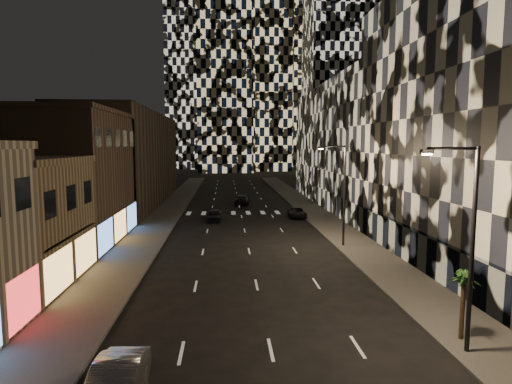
{
  "coord_description": "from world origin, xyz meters",
  "views": [
    {
      "loc": [
        -1.95,
        -7.29,
        9.22
      ],
      "look_at": [
        0.08,
        21.55,
        6.0
      ],
      "focal_mm": 30.0,
      "sensor_mm": 36.0,
      "label": 1
    }
  ],
  "objects": [
    {
      "name": "retail_filler_left",
      "position": [
        -17.0,
        60.0,
        7.0
      ],
      "size": [
        10.0,
        40.0,
        14.0
      ],
      "primitive_type": "cube",
      "color": "#483628",
      "rests_on": "ground"
    },
    {
      "name": "retail_brown",
      "position": [
        -17.0,
        33.5,
        6.0
      ],
      "size": [
        10.0,
        15.0,
        12.0
      ],
      "primitive_type": "cube",
      "color": "#483628",
      "rests_on": "ground"
    },
    {
      "name": "streetlight_far",
      "position": [
        8.35,
        30.0,
        5.35
      ],
      "size": [
        2.55,
        0.25,
        9.0
      ],
      "color": "black",
      "rests_on": "sidewalk_right"
    },
    {
      "name": "tower_left_back",
      "position": [
        -12.0,
        165.0,
        60.0
      ],
      "size": [
        24.0,
        24.0,
        120.0
      ],
      "primitive_type": "cube",
      "color": "black",
      "rests_on": "ground"
    },
    {
      "name": "midrise_right",
      "position": [
        20.0,
        24.5,
        11.0
      ],
      "size": [
        16.0,
        25.0,
        22.0
      ],
      "primitive_type": "cube",
      "color": "#232326",
      "rests_on": "ground"
    },
    {
      "name": "midrise_base",
      "position": [
        12.3,
        24.5,
        1.5
      ],
      "size": [
        0.6,
        25.0,
        3.0
      ],
      "primitive_type": "cube",
      "color": "#383838",
      "rests_on": "ground"
    },
    {
      "name": "car_dark_oncoming",
      "position": [
        0.5,
        58.05,
        0.75
      ],
      "size": [
        2.73,
        5.39,
        1.5
      ],
      "primitive_type": "imported",
      "rotation": [
        0.0,
        0.0,
        3.02
      ],
      "color": "black",
      "rests_on": "ground"
    },
    {
      "name": "curb_right",
      "position": [
        7.9,
        50.0,
        0.07
      ],
      "size": [
        0.2,
        120.0,
        0.15
      ],
      "primitive_type": "cube",
      "color": "#4C4C47",
      "rests_on": "ground"
    },
    {
      "name": "sidewalk_left",
      "position": [
        -10.0,
        50.0,
        0.07
      ],
      "size": [
        4.0,
        120.0,
        0.15
      ],
      "primitive_type": "cube",
      "color": "#47443F",
      "rests_on": "ground"
    },
    {
      "name": "car_dark_midlane",
      "position": [
        -3.4,
        43.96,
        0.7
      ],
      "size": [
        1.76,
        4.15,
        1.4
      ],
      "primitive_type": "imported",
      "rotation": [
        0.0,
        0.0,
        -0.02
      ],
      "color": "black",
      "rests_on": "ground"
    },
    {
      "name": "curb_left",
      "position": [
        -7.9,
        50.0,
        0.07
      ],
      "size": [
        0.2,
        120.0,
        0.15
      ],
      "primitive_type": "cube",
      "color": "#4C4C47",
      "rests_on": "ground"
    },
    {
      "name": "tower_right_mid",
      "position": [
        35.0,
        135.0,
        50.0
      ],
      "size": [
        20.0,
        20.0,
        100.0
      ],
      "primitive_type": "cube",
      "color": "black",
      "rests_on": "ground"
    },
    {
      "name": "car_dark_rightlane",
      "position": [
        7.0,
        45.71,
        0.63
      ],
      "size": [
        2.26,
        4.63,
        1.27
      ],
      "primitive_type": "imported",
      "rotation": [
        0.0,
        0.0,
        -0.03
      ],
      "color": "black",
      "rests_on": "ground"
    },
    {
      "name": "midrise_filler_right",
      "position": [
        20.0,
        57.0,
        9.0
      ],
      "size": [
        16.0,
        40.0,
        18.0
      ],
      "primitive_type": "cube",
      "color": "#232326",
      "rests_on": "ground"
    },
    {
      "name": "streetlight_near",
      "position": [
        8.35,
        10.0,
        5.35
      ],
      "size": [
        2.55,
        0.25,
        9.0
      ],
      "color": "black",
      "rests_on": "sidewalk_right"
    },
    {
      "name": "tower_center_low",
      "position": [
        -2.0,
        140.0,
        47.5
      ],
      "size": [
        18.0,
        18.0,
        95.0
      ],
      "primitive_type": "cube",
      "color": "black",
      "rests_on": "ground"
    },
    {
      "name": "palm_tree",
      "position": [
        9.0,
        11.18,
        2.85
      ],
      "size": [
        1.66,
        1.66,
        3.28
      ],
      "color": "#47331E",
      "rests_on": "sidewalk_right"
    },
    {
      "name": "sidewalk_right",
      "position": [
        10.0,
        50.0,
        0.07
      ],
      "size": [
        4.0,
        120.0,
        0.15
      ],
      "primitive_type": "cube",
      "color": "#47443F",
      "rests_on": "ground"
    }
  ]
}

